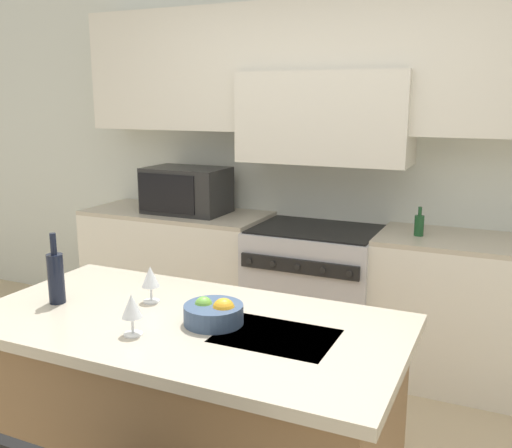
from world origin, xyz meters
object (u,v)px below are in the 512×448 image
(wine_glass_far, at_px, (150,278))
(wine_glass_near, at_px, (132,307))
(range_stove, at_px, (315,293))
(microwave, at_px, (186,190))
(fruit_bowl, at_px, (214,313))
(oil_bottle_on_counter, at_px, (419,225))
(wine_bottle, at_px, (56,277))

(wine_glass_far, bearing_deg, wine_glass_near, -66.28)
(wine_glass_far, bearing_deg, range_stove, 82.34)
(microwave, bearing_deg, fruit_bowl, -55.78)
(oil_bottle_on_counter, bearing_deg, fruit_bowl, -107.13)
(range_stove, bearing_deg, oil_bottle_on_counter, -1.61)
(fruit_bowl, relative_size, oil_bottle_on_counter, 1.30)
(range_stove, xyz_separation_m, wine_glass_far, (-0.22, -1.61, 0.55))
(wine_glass_far, bearing_deg, fruit_bowl, -15.36)
(wine_glass_near, bearing_deg, fruit_bowl, 45.07)
(wine_glass_far, distance_m, fruit_bowl, 0.39)
(wine_glass_far, relative_size, oil_bottle_on_counter, 0.89)
(microwave, distance_m, oil_bottle_on_counter, 1.70)
(wine_glass_far, xyz_separation_m, fruit_bowl, (0.37, -0.10, -0.07))
(range_stove, height_order, wine_glass_near, wine_glass_near)
(range_stove, height_order, oil_bottle_on_counter, oil_bottle_on_counter)
(range_stove, xyz_separation_m, microwave, (-1.03, 0.02, 0.65))
(wine_glass_far, relative_size, fruit_bowl, 0.68)
(microwave, height_order, wine_glass_far, microwave)
(wine_glass_near, xyz_separation_m, fruit_bowl, (0.23, 0.23, -0.07))
(range_stove, relative_size, microwave, 1.54)
(microwave, relative_size, wine_glass_near, 3.68)
(microwave, bearing_deg, oil_bottle_on_counter, -1.27)
(wine_glass_near, distance_m, wine_glass_far, 0.36)
(wine_glass_far, distance_m, oil_bottle_on_counter, 1.83)
(range_stove, xyz_separation_m, wine_bottle, (-0.59, -1.79, 0.56))
(range_stove, xyz_separation_m, wine_glass_near, (-0.07, -1.94, 0.55))
(wine_bottle, distance_m, wine_glass_far, 0.41)
(microwave, distance_m, wine_glass_near, 2.18)
(wine_bottle, relative_size, wine_glass_far, 1.92)
(wine_glass_near, xyz_separation_m, wine_glass_far, (-0.14, 0.33, 0.00))
(wine_glass_far, bearing_deg, oil_bottle_on_counter, 60.76)
(wine_bottle, xyz_separation_m, wine_glass_far, (0.37, 0.18, -0.01))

